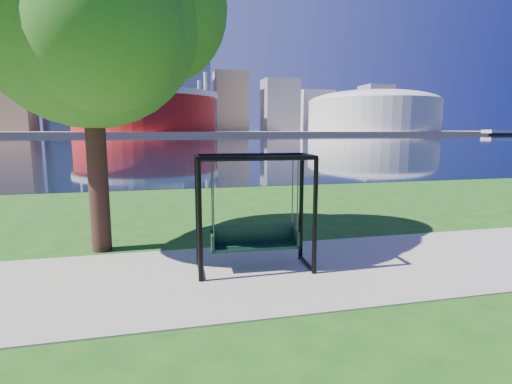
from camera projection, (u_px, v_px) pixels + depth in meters
name	position (u px, v px, depth m)	size (l,w,h in m)	color
ground	(244.00, 267.00, 8.65)	(900.00, 900.00, 0.00)	#1E5114
path	(249.00, 274.00, 8.17)	(120.00, 4.00, 0.03)	#9E937F
river	(168.00, 141.00, 106.74)	(900.00, 180.00, 0.02)	black
far_bank	(163.00, 133.00, 302.78)	(900.00, 228.00, 2.00)	#937F60
stadium	(145.00, 110.00, 230.19)	(83.00, 83.00, 32.00)	maroon
arena	(373.00, 110.00, 262.84)	(84.00, 84.00, 26.56)	beige
skyline	(156.00, 87.00, 309.32)	(392.00, 66.00, 96.50)	gray
swing	(254.00, 215.00, 8.27)	(2.43, 1.14, 2.45)	black
park_tree	(85.00, 9.00, 9.02)	(6.55, 5.92, 8.13)	black
barge	(502.00, 133.00, 225.32)	(31.72, 12.37, 3.09)	black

